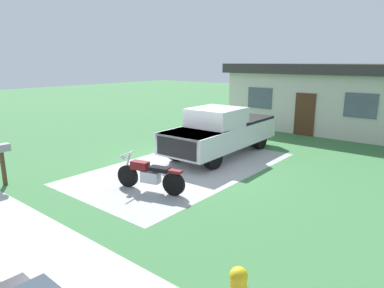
{
  "coord_description": "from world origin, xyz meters",
  "views": [
    {
      "loc": [
        7.47,
        -8.8,
        3.65
      ],
      "look_at": [
        0.3,
        -0.03,
        0.9
      ],
      "focal_mm": 32.16,
      "sensor_mm": 36.0,
      "label": 1
    }
  ],
  "objects": [
    {
      "name": "mailbox",
      "position": [
        -3.09,
        -4.79,
        0.98
      ],
      "size": [
        0.26,
        0.48,
        1.26
      ],
      "color": "#4C3823",
      "rests_on": "ground"
    },
    {
      "name": "sidewalk_strip",
      "position": [
        0.0,
        -6.0,
        0.0
      ],
      "size": [
        36.0,
        1.8,
        0.01
      ],
      "primitive_type": "cube",
      "color": "#ABABA6",
      "rests_on": "ground"
    },
    {
      "name": "driveway_pad",
      "position": [
        0.0,
        0.0,
        0.0
      ],
      "size": [
        4.47,
        8.1,
        0.01
      ],
      "primitive_type": "cube",
      "color": "#A3A3A3",
      "rests_on": "ground"
    },
    {
      "name": "neighbor_house",
      "position": [
        1.1,
        10.38,
        1.79
      ],
      "size": [
        9.6,
        5.6,
        3.5
      ],
      "color": "beige",
      "rests_on": "ground"
    },
    {
      "name": "motorcycle",
      "position": [
        0.63,
        -2.35,
        0.47
      ],
      "size": [
        2.18,
        0.86,
        1.09
      ],
      "color": "black",
      "rests_on": "ground"
    },
    {
      "name": "pickup_truck",
      "position": [
        -0.06,
        2.33,
        0.95
      ],
      "size": [
        2.15,
        5.68,
        1.9
      ],
      "color": "black",
      "rests_on": "ground"
    },
    {
      "name": "ground_plane",
      "position": [
        0.0,
        0.0,
        0.0
      ],
      "size": [
        80.0,
        80.0,
        0.0
      ],
      "primitive_type": "plane",
      "color": "#3D7441"
    }
  ]
}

